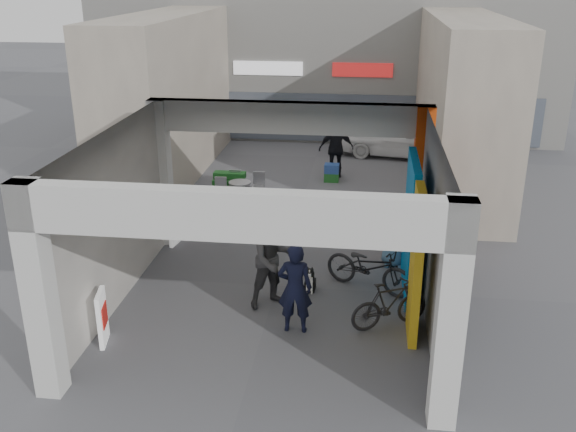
# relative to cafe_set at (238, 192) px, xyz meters

# --- Properties ---
(ground) EXTENTS (90.00, 90.00, 0.00)m
(ground) POSITION_rel_cafe_set_xyz_m (1.83, -5.10, -0.28)
(ground) COLOR #525357
(ground) RESTS_ON ground
(arcade_canopy) EXTENTS (6.40, 6.45, 6.40)m
(arcade_canopy) POSITION_rel_cafe_set_xyz_m (2.37, -5.92, 2.02)
(arcade_canopy) COLOR silver
(arcade_canopy) RESTS_ON ground
(far_building) EXTENTS (18.00, 4.08, 8.00)m
(far_building) POSITION_rel_cafe_set_xyz_m (1.83, 8.89, 3.71)
(far_building) COLOR silver
(far_building) RESTS_ON ground
(plaza_bldg_left) EXTENTS (2.00, 9.00, 5.00)m
(plaza_bldg_left) POSITION_rel_cafe_set_xyz_m (-2.67, 2.40, 2.22)
(plaza_bldg_left) COLOR #AEA290
(plaza_bldg_left) RESTS_ON ground
(plaza_bldg_right) EXTENTS (2.00, 9.00, 5.00)m
(plaza_bldg_right) POSITION_rel_cafe_set_xyz_m (6.33, 2.40, 2.22)
(plaza_bldg_right) COLOR #AEA290
(plaza_bldg_right) RESTS_ON ground
(bollard_left) EXTENTS (0.09, 0.09, 0.88)m
(bollard_left) POSITION_rel_cafe_set_xyz_m (0.32, -2.84, 0.16)
(bollard_left) COLOR #93969B
(bollard_left) RESTS_ON ground
(bollard_center) EXTENTS (0.09, 0.09, 0.83)m
(bollard_center) POSITION_rel_cafe_set_xyz_m (1.79, -2.86, 0.13)
(bollard_center) COLOR #93969B
(bollard_center) RESTS_ON ground
(bollard_right) EXTENTS (0.09, 0.09, 0.82)m
(bollard_right) POSITION_rel_cafe_set_xyz_m (3.52, -2.52, 0.12)
(bollard_right) COLOR #93969B
(bollard_right) RESTS_ON ground
(advert_board_near) EXTENTS (0.20, 0.55, 1.00)m
(advert_board_near) POSITION_rel_cafe_set_xyz_m (-0.91, -7.64, 0.22)
(advert_board_near) COLOR white
(advert_board_near) RESTS_ON ground
(advert_board_far) EXTENTS (0.17, 0.56, 1.00)m
(advert_board_far) POSITION_rel_cafe_set_xyz_m (-0.91, -3.18, 0.22)
(advert_board_far) COLOR white
(advert_board_far) RESTS_ON ground
(cafe_set) EXTENTS (1.33, 1.07, 0.80)m
(cafe_set) POSITION_rel_cafe_set_xyz_m (0.00, 0.00, 0.00)
(cafe_set) COLOR #9F9FA4
(cafe_set) RESTS_ON ground
(produce_stand) EXTENTS (1.11, 0.60, 0.73)m
(produce_stand) POSITION_rel_cafe_set_xyz_m (-0.32, 0.28, 0.01)
(produce_stand) COLOR black
(produce_stand) RESTS_ON ground
(crate_stack) EXTENTS (0.46, 0.36, 0.56)m
(crate_stack) POSITION_rel_cafe_set_xyz_m (2.55, 2.19, -0.00)
(crate_stack) COLOR #185217
(crate_stack) RESTS_ON ground
(border_collie) EXTENTS (0.21, 0.42, 0.58)m
(border_collie) POSITION_rel_cafe_set_xyz_m (2.55, -5.25, -0.05)
(border_collie) COLOR black
(border_collie) RESTS_ON ground
(man_with_dog) EXTENTS (0.65, 0.44, 1.73)m
(man_with_dog) POSITION_rel_cafe_set_xyz_m (2.41, -6.80, 0.58)
(man_with_dog) COLOR black
(man_with_dog) RESTS_ON ground
(man_back_turned) EXTENTS (1.23, 1.17, 2.00)m
(man_back_turned) POSITION_rel_cafe_set_xyz_m (1.89, -5.89, 0.71)
(man_back_turned) COLOR #373739
(man_back_turned) RESTS_ON ground
(man_elderly) EXTENTS (0.80, 0.56, 1.56)m
(man_elderly) POSITION_rel_cafe_set_xyz_m (4.31, -3.76, 0.49)
(man_elderly) COLOR teal
(man_elderly) RESTS_ON ground
(man_crates) EXTENTS (1.19, 0.72, 1.89)m
(man_crates) POSITION_rel_cafe_set_xyz_m (2.64, 2.66, 0.66)
(man_crates) COLOR black
(man_crates) RESTS_ON ground
(bicycle_front) EXTENTS (2.05, 1.46, 1.02)m
(bicycle_front) POSITION_rel_cafe_set_xyz_m (3.75, -5.00, 0.23)
(bicycle_front) COLOR black
(bicycle_front) RESTS_ON ground
(bicycle_rear) EXTENTS (1.58, 1.08, 0.93)m
(bicycle_rear) POSITION_rel_cafe_set_xyz_m (4.13, -6.46, 0.18)
(bicycle_rear) COLOR black
(bicycle_rear) RESTS_ON ground
(white_van) EXTENTS (4.29, 2.30, 1.39)m
(white_van) POSITION_rel_cafe_set_xyz_m (4.62, 5.42, 0.41)
(white_van) COLOR white
(white_van) RESTS_ON ground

